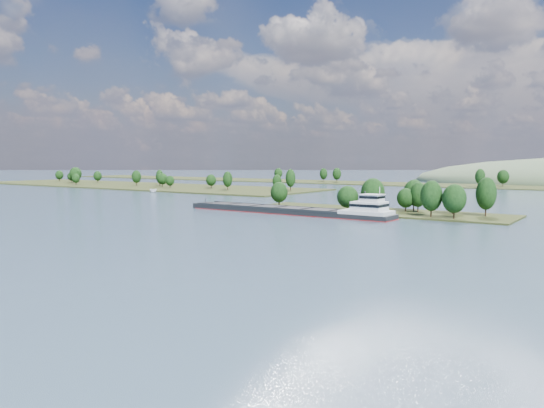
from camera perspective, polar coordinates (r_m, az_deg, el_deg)
The scene contains 6 objects.
ground at distance 150.70m, azimuth 1.67°, elevation -2.76°, with size 1800.00×1800.00×0.00m, color #394A62.
tree_island at distance 198.83m, azimuth 12.68°, elevation 0.17°, with size 100.00×30.00×14.54m.
left_bank at distance 409.21m, azimuth -14.71°, elevation 1.99°, with size 300.00×80.00×14.84m.
back_shoreline at distance 411.61m, azimuth 24.78°, elevation 1.71°, with size 900.00×60.00×15.25m.
cargo_barge at distance 193.13m, azimuth 2.89°, elevation -0.66°, with size 85.23×11.89×11.50m.
motorboat at distance 325.40m, azimuth -12.65°, elevation 1.41°, with size 2.40×6.38×2.46m, color white.
Camera 1 is at (81.77, -5.03, 19.85)m, focal length 35.00 mm.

